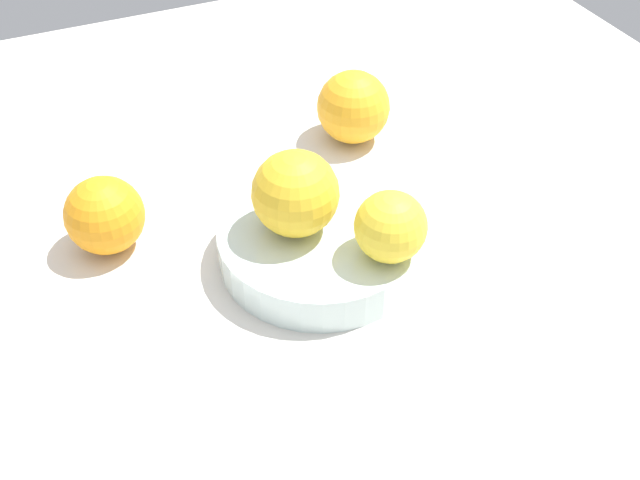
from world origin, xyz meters
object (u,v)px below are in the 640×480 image
(orange_in_bowl_0, at_px, (295,193))
(orange_loose_1, at_px, (105,215))
(fruit_bowl, at_px, (320,244))
(orange_in_bowl_1, at_px, (391,227))
(folded_napkin, at_px, (72,451))
(orange_loose_0, at_px, (353,107))

(orange_in_bowl_0, bearing_deg, orange_loose_1, 151.14)
(fruit_bowl, relative_size, orange_in_bowl_1, 2.98)
(orange_in_bowl_1, relative_size, folded_napkin, 0.48)
(orange_in_bowl_1, distance_m, folded_napkin, 0.30)
(orange_in_bowl_1, distance_m, orange_loose_1, 0.26)
(orange_in_bowl_0, xyz_separation_m, orange_loose_1, (-0.15, 0.08, -0.04))
(orange_in_bowl_0, height_order, orange_loose_0, orange_in_bowl_0)
(orange_loose_1, bearing_deg, fruit_bowl, -28.77)
(fruit_bowl, bearing_deg, orange_loose_1, 151.23)
(orange_loose_1, bearing_deg, folded_napkin, -109.38)
(orange_loose_0, distance_m, orange_loose_1, 0.29)
(orange_loose_0, bearing_deg, orange_loose_1, -166.54)
(orange_in_bowl_1, bearing_deg, orange_in_bowl_0, 132.71)
(orange_loose_1, height_order, folded_napkin, orange_loose_1)
(orange_loose_1, bearing_deg, orange_in_bowl_1, -34.95)
(orange_loose_0, height_order, folded_napkin, orange_loose_0)
(orange_loose_0, bearing_deg, folded_napkin, -142.18)
(orange_loose_0, distance_m, folded_napkin, 0.45)
(fruit_bowl, xyz_separation_m, folded_napkin, (-0.24, -0.11, -0.02))
(orange_in_bowl_1, bearing_deg, orange_loose_0, 71.97)
(fruit_bowl, xyz_separation_m, orange_loose_1, (-0.17, 0.09, 0.02))
(orange_loose_1, xyz_separation_m, folded_napkin, (-0.07, -0.21, -0.03))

